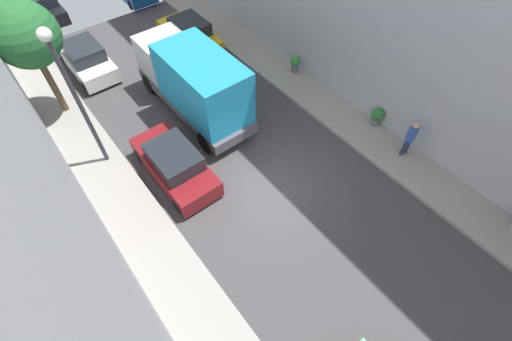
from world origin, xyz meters
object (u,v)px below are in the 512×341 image
(potted_plant_0, at_px, (295,63))
(lamp_post, at_px, (70,85))
(parked_car_left_4, at_px, (42,6))
(street_tree_2, at_px, (26,36))
(delivery_truck, at_px, (194,82))
(potted_plant_1, at_px, (377,116))
(parked_car_left_2, at_px, (175,164))
(parked_car_right_1, at_px, (190,34))
(parked_car_left_3, at_px, (86,59))
(pedestrian, at_px, (410,138))

(potted_plant_0, distance_m, lamp_post, 10.68)
(parked_car_left_4, height_order, lamp_post, lamp_post)
(street_tree_2, relative_size, potted_plant_0, 5.79)
(delivery_truck, xyz_separation_m, potted_plant_1, (5.80, -5.72, -1.15))
(parked_car_left_4, relative_size, street_tree_2, 0.82)
(parked_car_left_2, xyz_separation_m, lamp_post, (-1.90, 2.49, 3.26))
(parked_car_left_4, bearing_deg, parked_car_right_1, -56.73)
(parked_car_left_4, distance_m, parked_car_right_1, 9.84)
(parked_car_left_3, bearing_deg, delivery_truck, -66.68)
(potted_plant_0, relative_size, potted_plant_1, 1.04)
(parked_car_left_3, distance_m, potted_plant_1, 14.69)
(potted_plant_0, bearing_deg, parked_car_left_2, -166.10)
(potted_plant_1, distance_m, lamp_post, 12.26)
(parked_car_left_4, bearing_deg, pedestrian, -68.88)
(parked_car_left_4, relative_size, parked_car_right_1, 1.00)
(parked_car_left_3, distance_m, parked_car_left_4, 6.92)
(potted_plant_0, bearing_deg, lamp_post, 177.46)
(potted_plant_0, bearing_deg, parked_car_right_1, 117.10)
(parked_car_right_1, distance_m, potted_plant_1, 11.11)
(pedestrian, relative_size, potted_plant_1, 2.02)
(parked_car_left_2, distance_m, potted_plant_1, 9.04)
(potted_plant_1, bearing_deg, pedestrian, -103.68)
(pedestrian, height_order, lamp_post, lamp_post)
(pedestrian, xyz_separation_m, street_tree_2, (-10.17, 11.57, 2.85))
(parked_car_left_2, xyz_separation_m, parked_car_left_4, (0.00, 15.81, 0.00))
(parked_car_left_3, xyz_separation_m, potted_plant_0, (8.24, -6.86, -0.06))
(parked_car_left_3, distance_m, potted_plant_0, 10.72)
(parked_car_left_2, bearing_deg, parked_car_left_3, 90.00)
(parked_car_left_2, relative_size, parked_car_left_4, 1.00)
(delivery_truck, height_order, lamp_post, lamp_post)
(potted_plant_0, bearing_deg, potted_plant_1, -87.10)
(parked_car_right_1, distance_m, street_tree_2, 8.25)
(parked_car_right_1, distance_m, potted_plant_0, 6.23)
(parked_car_right_1, bearing_deg, pedestrian, -78.16)
(parked_car_left_3, xyz_separation_m, parked_car_right_1, (5.40, -1.31, 0.00))
(potted_plant_0, xyz_separation_m, potted_plant_1, (0.26, -5.13, -0.02))
(pedestrian, relative_size, lamp_post, 0.29)
(parked_car_right_1, relative_size, delivery_truck, 0.64)
(street_tree_2, relative_size, potted_plant_1, 6.00)
(delivery_truck, bearing_deg, potted_plant_1, -44.63)
(potted_plant_0, bearing_deg, street_tree_2, 156.36)
(parked_car_left_2, relative_size, lamp_post, 0.72)
(parked_car_right_1, height_order, street_tree_2, street_tree_2)
(lamp_post, bearing_deg, street_tree_2, 93.36)
(parked_car_left_3, bearing_deg, potted_plant_0, -39.78)
(delivery_truck, bearing_deg, lamp_post, -178.20)
(parked_car_left_2, distance_m, potted_plant_0, 8.49)
(parked_car_left_4, relative_size, potted_plant_1, 4.93)
(parked_car_right_1, bearing_deg, parked_car_left_2, -125.45)
(potted_plant_1, xyz_separation_m, lamp_post, (-10.40, 5.58, 3.34))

